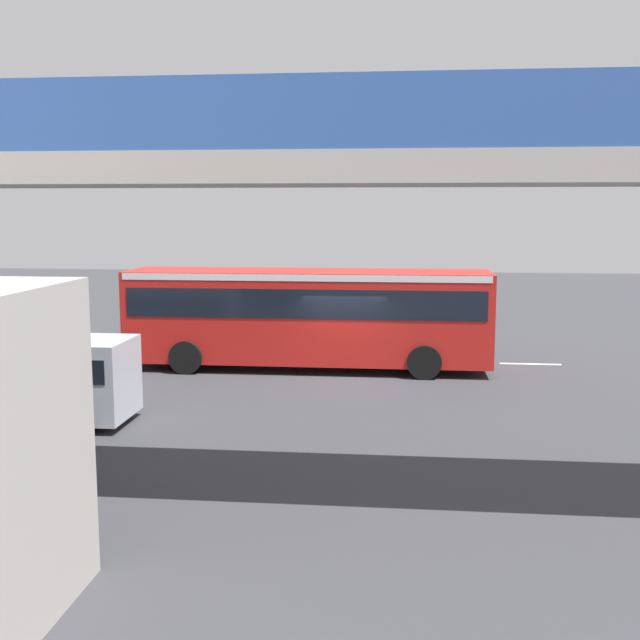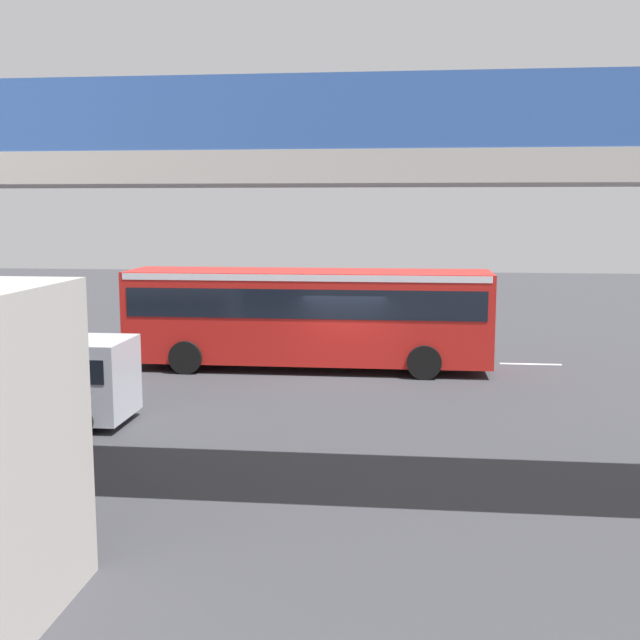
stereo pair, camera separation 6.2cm
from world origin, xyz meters
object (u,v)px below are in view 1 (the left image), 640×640
(parked_van, at_px, (31,374))
(bicycle_green, at_px, (5,385))
(traffic_sign, at_px, (181,300))
(city_bus, at_px, (308,310))

(parked_van, height_order, bicycle_green, parked_van)
(traffic_sign, bearing_deg, bicycle_green, 69.12)
(city_bus, height_order, parked_van, city_bus)
(parked_van, height_order, traffic_sign, traffic_sign)
(parked_van, distance_m, traffic_sign, 9.55)
(parked_van, bearing_deg, traffic_sign, -95.80)
(city_bus, xyz_separation_m, parked_van, (5.80, 7.14, -0.70))
(parked_van, bearing_deg, bicycle_green, -49.71)
(bicycle_green, distance_m, traffic_sign, 7.98)
(parked_van, xyz_separation_m, bicycle_green, (1.83, -2.16, -0.81))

